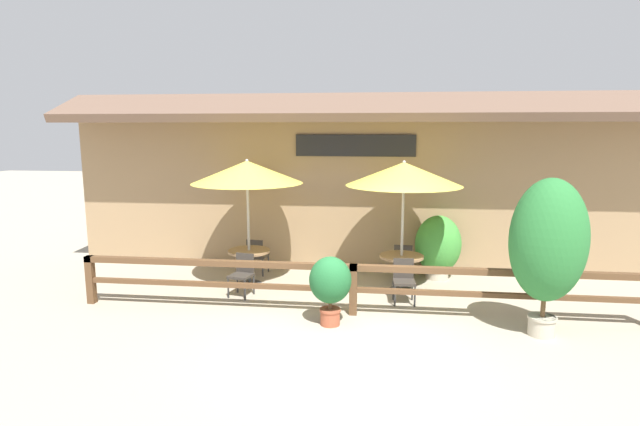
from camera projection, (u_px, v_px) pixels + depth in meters
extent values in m
plane|color=#9E937F|center=(349.00, 338.00, 8.18)|extent=(60.00, 60.00, 0.00)
cube|color=#997A56|center=(361.00, 195.00, 11.99)|extent=(14.00, 0.40, 3.60)
cube|color=brown|center=(361.00, 106.00, 11.11)|extent=(14.28, 1.48, 0.70)
cube|color=black|center=(355.00, 146.00, 11.58)|extent=(2.79, 0.04, 0.50)
cube|color=brown|center=(353.00, 267.00, 9.06)|extent=(10.40, 0.14, 0.11)
cube|color=brown|center=(353.00, 290.00, 9.13)|extent=(10.40, 0.10, 0.09)
cube|color=brown|center=(91.00, 280.00, 9.73)|extent=(0.14, 0.14, 0.95)
cube|color=brown|center=(353.00, 290.00, 9.13)|extent=(0.14, 0.14, 0.95)
cylinder|color=#B7B2A8|center=(249.00, 233.00, 10.82)|extent=(0.06, 0.06, 2.31)
cone|color=#EAD64C|center=(247.00, 172.00, 10.60)|extent=(2.38, 2.38, 0.48)
sphere|color=#B2ADA3|center=(247.00, 161.00, 10.56)|extent=(0.07, 0.07, 0.07)
cylinder|color=olive|center=(249.00, 251.00, 10.88)|extent=(0.92, 0.92, 0.05)
cylinder|color=#333333|center=(249.00, 268.00, 10.95)|extent=(0.07, 0.07, 0.72)
cylinder|color=#333333|center=(250.00, 283.00, 11.01)|extent=(0.51, 0.51, 0.03)
cube|color=#332D28|center=(241.00, 276.00, 10.14)|extent=(0.50, 0.50, 0.05)
cube|color=#332D28|center=(245.00, 263.00, 10.28)|extent=(0.40, 0.12, 0.40)
cylinder|color=#2D2D2D|center=(228.00, 288.00, 10.07)|extent=(0.04, 0.04, 0.41)
cylinder|color=#2D2D2D|center=(245.00, 290.00, 9.94)|extent=(0.04, 0.04, 0.41)
cylinder|color=#2D2D2D|center=(238.00, 283.00, 10.42)|extent=(0.04, 0.04, 0.41)
cylinder|color=#2D2D2D|center=(254.00, 285.00, 10.29)|extent=(0.04, 0.04, 0.41)
cube|color=#332D28|center=(258.00, 256.00, 11.73)|extent=(0.47, 0.47, 0.05)
cube|color=#332D28|center=(255.00, 248.00, 11.51)|extent=(0.40, 0.09, 0.40)
cylinder|color=#2D2D2D|center=(268.00, 264.00, 11.90)|extent=(0.04, 0.04, 0.41)
cylinder|color=#2D2D2D|center=(254.00, 263.00, 11.99)|extent=(0.04, 0.04, 0.41)
cylinder|color=#2D2D2D|center=(263.00, 268.00, 11.54)|extent=(0.04, 0.04, 0.41)
cylinder|color=#2D2D2D|center=(247.00, 267.00, 11.63)|extent=(0.04, 0.04, 0.41)
cylinder|color=#B7B2A8|center=(402.00, 237.00, 10.36)|extent=(0.06, 0.06, 2.31)
cone|color=#EAD64C|center=(404.00, 174.00, 10.14)|extent=(2.38, 2.38, 0.48)
sphere|color=#B2ADA3|center=(404.00, 162.00, 10.10)|extent=(0.07, 0.07, 0.07)
cylinder|color=olive|center=(402.00, 256.00, 10.43)|extent=(0.92, 0.92, 0.05)
cylinder|color=#333333|center=(401.00, 274.00, 10.49)|extent=(0.07, 0.07, 0.72)
cylinder|color=#333333|center=(401.00, 290.00, 10.55)|extent=(0.51, 0.51, 0.03)
cube|color=#332D28|center=(404.00, 282.00, 9.73)|extent=(0.44, 0.44, 0.05)
cube|color=#332D28|center=(403.00, 268.00, 9.88)|extent=(0.40, 0.06, 0.40)
cylinder|color=#2D2D2D|center=(395.00, 296.00, 9.59)|extent=(0.04, 0.04, 0.41)
cylinder|color=#2D2D2D|center=(415.00, 297.00, 9.57)|extent=(0.04, 0.04, 0.41)
cylinder|color=#2D2D2D|center=(393.00, 290.00, 9.96)|extent=(0.04, 0.04, 0.41)
cylinder|color=#2D2D2D|center=(412.00, 290.00, 9.94)|extent=(0.04, 0.04, 0.41)
cube|color=#332D28|center=(403.00, 262.00, 11.22)|extent=(0.44, 0.44, 0.05)
cube|color=#332D28|center=(403.00, 254.00, 11.00)|extent=(0.40, 0.05, 0.40)
cylinder|color=#2D2D2D|center=(411.00, 269.00, 11.41)|extent=(0.04, 0.04, 0.41)
cylinder|color=#2D2D2D|center=(394.00, 269.00, 11.47)|extent=(0.04, 0.04, 0.41)
cylinder|color=#2D2D2D|center=(411.00, 274.00, 11.04)|extent=(0.04, 0.04, 0.41)
cylinder|color=#2D2D2D|center=(394.00, 273.00, 11.10)|extent=(0.04, 0.04, 0.41)
cylinder|color=#B7AD99|center=(542.00, 326.00, 8.26)|extent=(0.43, 0.43, 0.33)
cylinder|color=#B7AD99|center=(542.00, 317.00, 8.23)|extent=(0.46, 0.46, 0.04)
cylinder|color=brown|center=(544.00, 299.00, 8.18)|extent=(0.08, 0.08, 0.61)
ellipsoid|color=#287033|center=(548.00, 240.00, 8.01)|extent=(1.21, 1.09, 2.02)
cylinder|color=#9E4C33|center=(330.00, 317.00, 8.70)|extent=(0.34, 0.34, 0.29)
cylinder|color=#9E4C33|center=(330.00, 310.00, 8.68)|extent=(0.37, 0.37, 0.04)
cylinder|color=brown|center=(330.00, 302.00, 8.65)|extent=(0.06, 0.06, 0.25)
ellipsoid|color=#1E5B2D|center=(330.00, 280.00, 8.59)|extent=(0.73, 0.66, 0.82)
cylinder|color=#B7AD99|center=(437.00, 273.00, 11.42)|extent=(0.52, 0.52, 0.24)
cylinder|color=#B7AD99|center=(437.00, 269.00, 11.41)|extent=(0.56, 0.56, 0.04)
ellipsoid|color=#3D8E38|center=(438.00, 244.00, 11.31)|extent=(1.04, 0.93, 1.32)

